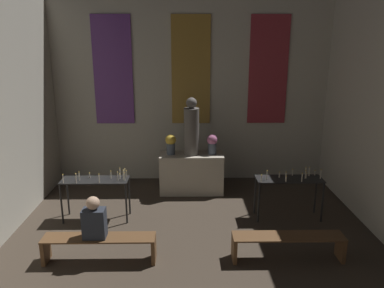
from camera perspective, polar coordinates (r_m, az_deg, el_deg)
The scene contains 10 objects.
wall_back at distance 9.38m, azimuth -0.17°, elevation 8.49°, with size 6.99×0.16×4.66m.
altar at distance 8.87m, azimuth -0.08°, elevation -4.45°, with size 1.48×0.62×0.94m.
statue at distance 8.57m, azimuth -0.08°, elevation 2.34°, with size 0.35×0.35×1.33m.
flower_vase_left at distance 8.66m, azimuth -3.27°, elevation 0.09°, with size 0.25×0.25×0.47m.
flower_vase_right at distance 8.67m, azimuth 3.10°, elevation 0.12°, with size 0.25×0.25×0.47m.
candle_rack_left at distance 7.69m, azimuth -14.45°, elevation -6.02°, with size 1.32×0.46×1.05m.
candle_rack_right at distance 7.75m, azimuth 14.60°, elevation -5.85°, with size 1.32×0.46×1.04m.
pew_back_left at distance 6.44m, azimuth -13.94°, elevation -14.52°, with size 1.81×0.36×0.44m.
pew_back_right at distance 6.49m, azimuth 14.42°, elevation -14.28°, with size 1.81×0.36×0.44m.
person_seated at distance 6.25m, azimuth -14.70°, elevation -11.07°, with size 0.36×0.24×0.70m.
Camera 1 is at (-0.12, 2.47, 3.47)m, focal length 35.00 mm.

